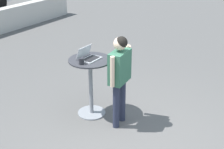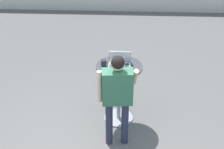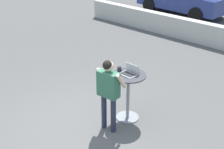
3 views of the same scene
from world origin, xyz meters
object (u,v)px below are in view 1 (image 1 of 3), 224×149
Objects in this scene: cafe_table at (91,79)px; coffee_mug at (82,61)px; laptop at (89,56)px; standing_person at (120,71)px.

coffee_mug is at bearing -177.32° from cafe_table.
laptop is 0.25m from coffee_mug.
coffee_mug is (-0.25, -0.01, 0.43)m from cafe_table.
coffee_mug is at bearing 111.89° from standing_person.
standing_person reaches higher than laptop.
coffee_mug is 0.64m from standing_person.
cafe_table is at bearing 2.68° from coffee_mug.
standing_person reaches higher than cafe_table.
cafe_table is 0.67m from standing_person.
coffee_mug is 0.08× the size of standing_person.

